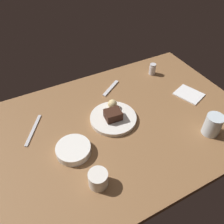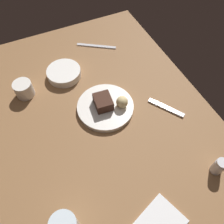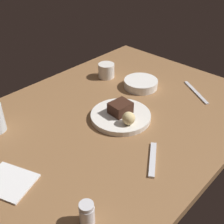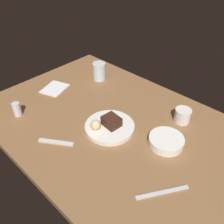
% 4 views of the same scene
% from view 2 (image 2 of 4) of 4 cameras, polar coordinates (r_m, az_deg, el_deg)
% --- Properties ---
extents(dining_table, '(1.20, 0.84, 0.03)m').
position_cam_2_polar(dining_table, '(0.89, -2.71, -2.31)').
color(dining_table, brown).
rests_on(dining_table, ground).
extents(dessert_plate, '(0.22, 0.22, 0.02)m').
position_cam_2_polar(dessert_plate, '(0.90, -1.65, 1.23)').
color(dessert_plate, white).
rests_on(dessert_plate, dining_table).
extents(chocolate_cake_slice, '(0.08, 0.07, 0.04)m').
position_cam_2_polar(chocolate_cake_slice, '(0.88, -2.22, 2.49)').
color(chocolate_cake_slice, '#381E14').
rests_on(chocolate_cake_slice, dessert_plate).
extents(bread_roll, '(0.05, 0.05, 0.05)m').
position_cam_2_polar(bread_roll, '(0.88, 2.51, 2.50)').
color(bread_roll, '#DBC184').
rests_on(bread_roll, dessert_plate).
extents(salt_shaker, '(0.04, 0.04, 0.07)m').
position_cam_2_polar(salt_shaker, '(0.83, 24.92, -12.11)').
color(salt_shaker, silver).
rests_on(salt_shaker, dining_table).
extents(side_bowl, '(0.14, 0.14, 0.03)m').
position_cam_2_polar(side_bowl, '(1.03, -11.78, 9.39)').
color(side_bowl, white).
rests_on(side_bowl, dining_table).
extents(coffee_cup, '(0.07, 0.07, 0.06)m').
position_cam_2_polar(coffee_cup, '(0.99, -20.97, 5.31)').
color(coffee_cup, silver).
rests_on(coffee_cup, dining_table).
extents(dessert_spoon, '(0.14, 0.10, 0.01)m').
position_cam_2_polar(dessert_spoon, '(0.93, 13.23, 1.04)').
color(dessert_spoon, silver).
rests_on(dessert_spoon, dining_table).
extents(butter_knife, '(0.12, 0.17, 0.01)m').
position_cam_2_polar(butter_knife, '(1.16, -3.87, 15.97)').
color(butter_knife, silver).
rests_on(butter_knife, dining_table).
extents(folded_napkin, '(0.15, 0.17, 0.01)m').
position_cam_2_polar(folded_napkin, '(0.76, 11.74, -25.45)').
color(folded_napkin, white).
rests_on(folded_napkin, dining_table).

